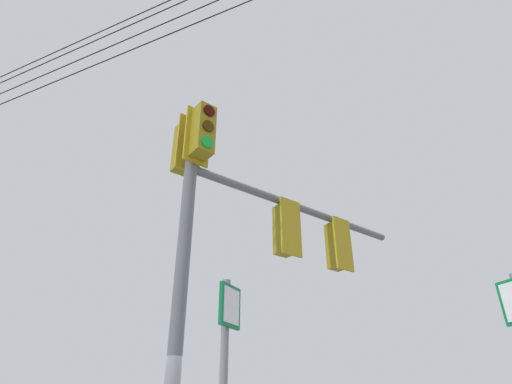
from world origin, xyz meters
name	(u,v)px	position (x,y,z in m)	size (l,w,h in m)	color
signal_mast_assembly	(243,227)	(-1.15, 0.75, 4.53)	(2.82, 4.57, 6.34)	slate
overhead_wire_span	(173,14)	(-1.11, -0.81, 9.28)	(9.92, 14.57, 1.26)	black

